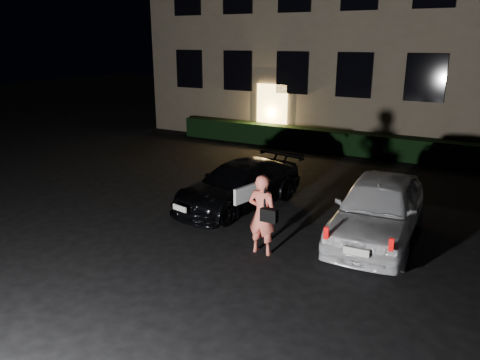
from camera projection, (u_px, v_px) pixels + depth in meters
The scene contains 6 objects.
ground at pixel (191, 255), 9.80m from camera, with size 80.00×80.00×0.00m, color black.
building at pixel (386, 0), 20.52m from camera, with size 20.00×8.11×12.00m.
hedge at pixel (346, 143), 18.40m from camera, with size 15.00×0.70×0.85m, color black.
sedan at pixel (239, 185), 12.50m from camera, with size 2.44×4.35×1.19m.
hatch at pixel (378, 208), 10.41m from camera, with size 1.96×4.33×1.44m.
man at pixel (262, 214), 9.64m from camera, with size 0.71×0.42×1.72m.
Camera 1 is at (5.34, -7.23, 4.33)m, focal length 35.00 mm.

